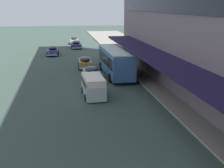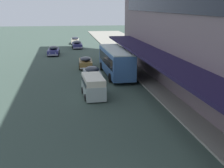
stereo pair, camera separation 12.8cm
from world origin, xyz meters
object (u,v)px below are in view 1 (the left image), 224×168
transit_bus_kerbside_front (115,60)px  sedan_second_mid (76,44)px  sedan_lead_near (74,40)px  sedan_second_near (53,51)px  vw_van (93,85)px  sedan_far_back (92,73)px  sedan_oncoming_rear (85,62)px

transit_bus_kerbside_front → sedan_second_mid: size_ratio=2.09×
sedan_lead_near → sedan_second_near: (-4.36, -15.38, -0.01)m
sedan_second_mid → vw_van: bearing=-90.3°
sedan_second_mid → sedan_second_near: size_ratio=1.03×
sedan_far_back → vw_van: vw_van is taller
sedan_oncoming_rear → vw_van: vw_van is taller
sedan_second_near → sedan_lead_near: bearing=74.2°
sedan_far_back → sedan_oncoming_rear: sedan_far_back is taller
sedan_lead_near → vw_van: size_ratio=0.94×
sedan_second_near → sedan_oncoming_rear: (4.55, -12.12, 0.01)m
sedan_lead_near → sedan_far_back: (0.37, -34.75, 0.03)m
sedan_lead_near → sedan_oncoming_rear: size_ratio=0.96×
sedan_far_back → sedan_second_near: sedan_far_back is taller
sedan_oncoming_rear → vw_van: (-0.35, -13.76, 0.33)m
sedan_far_back → sedan_second_near: 19.94m
sedan_far_back → vw_van: size_ratio=0.95×
sedan_far_back → transit_bus_kerbside_front: bearing=32.1°
transit_bus_kerbside_front → sedan_far_back: bearing=-147.9°
sedan_second_near → sedan_oncoming_rear: bearing=-69.4°
sedan_second_mid → sedan_oncoming_rear: bearing=-89.6°
sedan_second_near → sedan_oncoming_rear: 12.95m
sedan_lead_near → vw_van: bearing=-90.2°
sedan_lead_near → transit_bus_kerbside_front: bearing=-84.0°
sedan_lead_near → vw_van: vw_van is taller
sedan_lead_near → sedan_second_near: sedan_lead_near is taller
transit_bus_kerbside_front → sedan_far_back: transit_bus_kerbside_front is taller
sedan_second_near → vw_van: (4.20, -25.89, 0.34)m
sedan_lead_near → vw_van: (-0.15, -41.27, 0.33)m
transit_bus_kerbside_front → sedan_lead_near: 33.03m
sedan_second_mid → sedan_far_back: sedan_far_back is taller
sedan_second_mid → transit_bus_kerbside_front: bearing=-82.4°
sedan_second_mid → sedan_far_back: 27.44m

